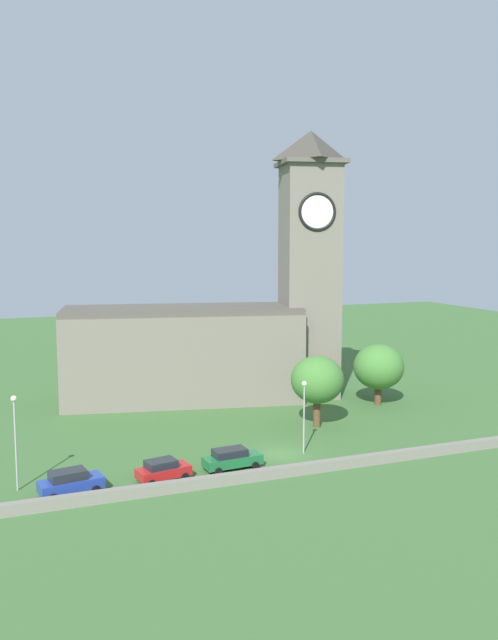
{
  "coord_description": "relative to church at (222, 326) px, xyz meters",
  "views": [
    {
      "loc": [
        -22.6,
        -50.69,
        18.57
      ],
      "look_at": [
        0.21,
        8.21,
        10.87
      ],
      "focal_mm": 36.85,
      "sensor_mm": 36.0,
      "label": 1
    }
  ],
  "objects": [
    {
      "name": "car_blue",
      "position": [
        -19.98,
        -24.03,
        -7.69
      ],
      "size": [
        4.84,
        2.77,
        1.83
      ],
      "color": "#233D9E",
      "rests_on": "ground"
    },
    {
      "name": "streetlamp_west_end",
      "position": [
        -23.58,
        -21.81,
        -3.81
      ],
      "size": [
        0.44,
        0.44,
        7.23
      ],
      "color": "#9EA0A5",
      "rests_on": "ground"
    },
    {
      "name": "ground_plane",
      "position": [
        -1.86,
        -6.27,
        -8.62
      ],
      "size": [
        200.0,
        200.0,
        0.0
      ],
      "primitive_type": "plane",
      "color": "#3D6633"
    },
    {
      "name": "streetlamp_west_mid",
      "position": [
        0.14,
        -21.71,
        -4.27
      ],
      "size": [
        0.44,
        0.44,
        6.43
      ],
      "color": "#9EA0A5",
      "rests_on": "ground"
    },
    {
      "name": "tree_riverside_west",
      "position": [
        4.95,
        -14.82,
        -3.85
      ],
      "size": [
        5.28,
        5.28,
        7.19
      ],
      "color": "brown",
      "rests_on": "ground"
    },
    {
      "name": "car_green",
      "position": [
        -7.09,
        -23.19,
        -7.76
      ],
      "size": [
        4.92,
        2.42,
        1.69
      ],
      "color": "#1E6B38",
      "rests_on": "ground"
    },
    {
      "name": "quay_barrier",
      "position": [
        -1.86,
        -26.39,
        -8.19
      ],
      "size": [
        53.32,
        0.7,
        0.86
      ],
      "primitive_type": "cube",
      "color": "gray",
      "rests_on": "ground"
    },
    {
      "name": "church",
      "position": [
        0.0,
        0.0,
        0.0
      ],
      "size": [
        33.27,
        15.08,
        31.11
      ],
      "color": "slate",
      "rests_on": "ground"
    },
    {
      "name": "car_red",
      "position": [
        -12.96,
        -23.71,
        -7.78
      ],
      "size": [
        4.38,
        2.74,
        1.65
      ],
      "color": "red",
      "rests_on": "ground"
    },
    {
      "name": "tree_riverside_east",
      "position": [
        15.53,
        -9.29,
        -4.28
      ],
      "size": [
        5.68,
        5.68,
        6.92
      ],
      "color": "brown",
      "rests_on": "ground"
    }
  ]
}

